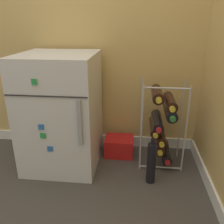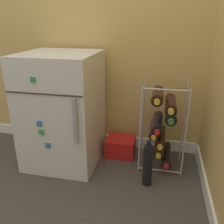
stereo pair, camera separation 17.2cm
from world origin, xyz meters
name	(u,v)px [view 1 (the left image)]	position (x,y,z in m)	size (l,w,h in m)	color
ground_plane	(79,183)	(0.00, 0.00, 0.00)	(14.00, 14.00, 0.00)	#423D38
mini_fridge	(62,111)	(-0.17, 0.27, 0.42)	(0.53, 0.56, 0.84)	silver
wine_rack	(162,123)	(0.56, 0.32, 0.34)	(0.32, 0.33, 0.65)	#B2B2B7
soda_box	(119,146)	(0.24, 0.41, 0.07)	(0.23, 0.18, 0.15)	red
loose_bottle_floor	(151,163)	(0.49, 0.08, 0.15)	(0.06, 0.06, 0.33)	black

